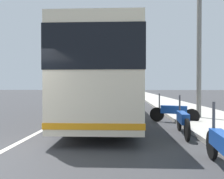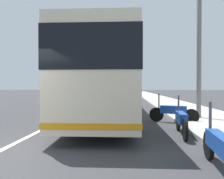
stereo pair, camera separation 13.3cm
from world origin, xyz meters
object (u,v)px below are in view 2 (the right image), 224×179
at_px(car_side_street, 90,93).
at_px(car_ahead_same_lane, 109,90).
at_px(coach_bus, 108,78).
at_px(car_behind_bus, 124,91).
at_px(motorcycle_by_tree, 222,149).
at_px(car_far_distant, 124,93).
at_px(motorcycle_mid_row, 173,112).
at_px(utility_pole, 199,47).
at_px(motorcycle_nearest_curb, 181,121).

distance_m(car_side_street, car_ahead_same_lane, 29.24).
bearing_deg(car_ahead_same_lane, coach_bus, 8.18).
relative_size(car_side_street, car_behind_bus, 1.03).
bearing_deg(motorcycle_by_tree, car_far_distant, 10.89).
bearing_deg(motorcycle_by_tree, car_ahead_same_lane, 12.89).
relative_size(coach_bus, motorcycle_by_tree, 5.25).
xyz_separation_m(motorcycle_by_tree, car_behind_bus, (44.32, 2.56, 0.23)).
xyz_separation_m(motorcycle_by_tree, motorcycle_mid_row, (5.55, -0.33, 0.01)).
height_order(motorcycle_by_tree, car_behind_bus, car_behind_bus).
xyz_separation_m(car_side_street, utility_pole, (-21.61, -9.00, 2.77)).
relative_size(coach_bus, car_far_distant, 2.64).
distance_m(coach_bus, car_far_distant, 18.52).
distance_m(motorcycle_nearest_curb, car_behind_bus, 41.26).
relative_size(motorcycle_nearest_curb, car_behind_bus, 0.49).
bearing_deg(utility_pole, car_behind_bus, 6.34).
distance_m(motorcycle_mid_row, utility_pole, 3.33).
relative_size(motorcycle_mid_row, car_far_distant, 0.43).
distance_m(motorcycle_mid_row, car_behind_bus, 38.88).
xyz_separation_m(motorcycle_by_tree, utility_pole, (6.30, -1.67, 2.97)).
xyz_separation_m(coach_bus, car_behind_bus, (37.03, -0.15, -1.32)).
bearing_deg(coach_bus, car_far_distant, -2.84).
bearing_deg(car_behind_bus, coach_bus, 176.76).
distance_m(car_side_street, utility_pole, 23.57).
bearing_deg(motorcycle_nearest_curb, car_ahead_same_lane, 13.18).
height_order(motorcycle_by_tree, car_side_street, car_side_street).
relative_size(coach_bus, motorcycle_nearest_curb, 5.67).
distance_m(car_behind_bus, car_ahead_same_lane, 13.57).
relative_size(motorcycle_mid_row, car_ahead_same_lane, 0.43).
bearing_deg(car_behind_bus, motorcycle_by_tree, -179.71).
bearing_deg(utility_pole, motorcycle_by_tree, 165.19).
xyz_separation_m(car_far_distant, car_behind_bus, (18.57, 0.34, -0.01)).
relative_size(coach_bus, motorcycle_mid_row, 6.08).
height_order(car_far_distant, car_behind_bus, car_behind_bus).
bearing_deg(motorcycle_nearest_curb, car_behind_bus, 9.43).
bearing_deg(motorcycle_mid_row, car_behind_bus, -64.57).
relative_size(coach_bus, car_behind_bus, 2.80).
xyz_separation_m(motorcycle_nearest_curb, utility_pole, (3.16, -1.59, 2.96)).
relative_size(car_ahead_same_lane, utility_pole, 0.68).
xyz_separation_m(coach_bus, car_ahead_same_lane, (49.87, 4.25, -1.29)).
relative_size(motorcycle_nearest_curb, car_ahead_same_lane, 0.46).
relative_size(motorcycle_by_tree, motorcycle_nearest_curb, 1.08).
bearing_deg(car_ahead_same_lane, car_side_street, 2.57).
distance_m(coach_bus, motorcycle_nearest_curb, 5.23).
bearing_deg(coach_bus, motorcycle_nearest_curb, -147.42).
xyz_separation_m(car_side_street, car_ahead_same_lane, (29.24, -0.38, 0.06)).
bearing_deg(motorcycle_nearest_curb, motorcycle_by_tree, -175.69).
bearing_deg(car_side_street, car_far_distant, 68.48).
distance_m(coach_bus, car_side_street, 21.19).
bearing_deg(motorcycle_mid_row, motorcycle_nearest_curb, 105.28).
bearing_deg(utility_pole, motorcycle_mid_row, 119.34).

